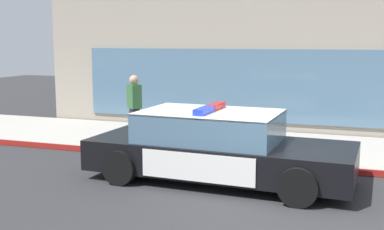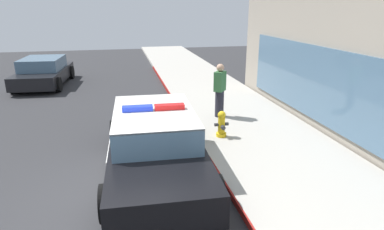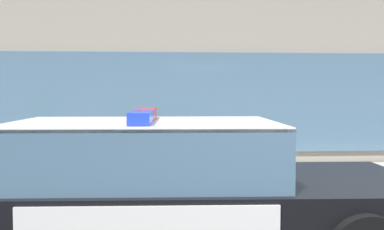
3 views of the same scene
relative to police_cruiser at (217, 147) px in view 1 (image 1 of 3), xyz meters
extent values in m
plane|color=#303033|center=(1.47, -0.92, -0.68)|extent=(48.00, 48.00, 0.00)
cube|color=#B2ADA3|center=(1.47, 3.06, -0.61)|extent=(48.00, 3.51, 0.15)
cube|color=maroon|center=(1.47, 1.29, -0.61)|extent=(28.80, 0.04, 0.14)
cube|color=slate|center=(-0.08, 4.83, 0.77)|extent=(11.04, 0.08, 2.10)
cube|color=black|center=(0.06, 0.00, -0.18)|extent=(5.22, 2.16, 0.60)
cube|color=silver|center=(1.71, -0.07, -0.02)|extent=(1.83, 1.98, 0.05)
cube|color=silver|center=(-1.74, 0.07, -0.02)|extent=(1.52, 1.97, 0.05)
cube|color=silver|center=(0.00, 0.99, -0.18)|extent=(2.16, 0.12, 0.51)
cube|color=silver|center=(-0.08, -0.98, -0.18)|extent=(2.16, 0.12, 0.51)
cube|color=yellow|center=(0.00, 1.00, -0.18)|extent=(0.22, 0.02, 0.26)
cube|color=slate|center=(-0.14, 0.01, 0.39)|extent=(2.75, 1.86, 0.60)
cube|color=silver|center=(-0.14, 0.01, 0.68)|extent=(2.75, 1.86, 0.04)
cube|color=red|center=(-0.13, 0.36, 0.76)|extent=(0.23, 0.67, 0.11)
cube|color=blue|center=(-0.16, -0.34, 0.76)|extent=(0.23, 0.67, 0.11)
cylinder|color=black|center=(1.80, 0.90, -0.34)|extent=(0.69, 0.25, 0.68)
cylinder|color=black|center=(1.71, -1.05, -0.34)|extent=(0.69, 0.25, 0.68)
cylinder|color=black|center=(-1.59, 1.04, -0.34)|extent=(0.69, 0.25, 0.68)
cylinder|color=black|center=(-1.68, -0.90, -0.34)|extent=(0.69, 0.25, 0.68)
cylinder|color=gold|center=(-1.27, 1.94, -0.48)|extent=(0.28, 0.28, 0.10)
cylinder|color=gold|center=(-1.27, 1.94, -0.21)|extent=(0.19, 0.19, 0.45)
sphere|color=gold|center=(-1.27, 1.94, 0.09)|extent=(0.22, 0.22, 0.22)
cylinder|color=#333338|center=(-1.27, 1.94, 0.16)|extent=(0.06, 0.06, 0.05)
cylinder|color=#333338|center=(-1.27, 1.80, -0.18)|extent=(0.09, 0.10, 0.09)
cylinder|color=#333338|center=(-1.27, 2.09, -0.18)|extent=(0.09, 0.10, 0.09)
cylinder|color=#333338|center=(-1.12, 1.94, -0.22)|extent=(0.10, 0.12, 0.12)
cylinder|color=#23232D|center=(-2.94, 2.39, -0.11)|extent=(0.28, 0.28, 0.85)
cube|color=#336638|center=(-2.94, 2.39, 0.63)|extent=(0.47, 0.46, 0.62)
sphere|color=tan|center=(-2.94, 2.39, 1.06)|extent=(0.24, 0.24, 0.24)
camera|label=1|loc=(2.60, -8.98, 2.08)|focal=45.46mm
camera|label=2|loc=(6.86, -0.67, 2.90)|focal=31.07mm
camera|label=3|loc=(0.00, -4.62, 1.00)|focal=42.29mm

